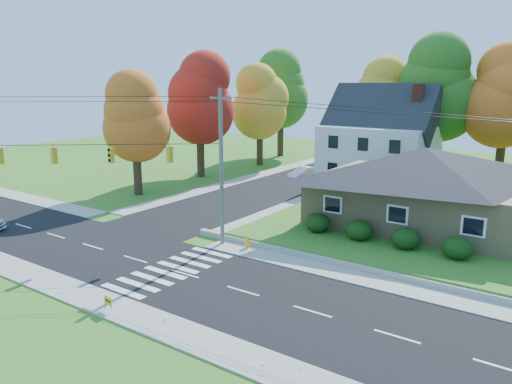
% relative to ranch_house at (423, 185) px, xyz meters
% --- Properties ---
extents(ground, '(120.00, 120.00, 0.00)m').
position_rel_ranch_house_xyz_m(ground, '(-8.00, -16.00, -3.27)').
color(ground, '#3D7923').
extents(road_main, '(90.00, 8.00, 0.02)m').
position_rel_ranch_house_xyz_m(road_main, '(-8.00, -16.00, -3.26)').
color(road_main, black).
rests_on(road_main, ground).
extents(road_cross, '(8.00, 44.00, 0.02)m').
position_rel_ranch_house_xyz_m(road_cross, '(-16.00, 10.00, -3.25)').
color(road_cross, black).
rests_on(road_cross, ground).
extents(sidewalk_north, '(90.00, 2.00, 0.08)m').
position_rel_ranch_house_xyz_m(sidewalk_north, '(-8.00, -11.00, -3.23)').
color(sidewalk_north, '#9C9A90').
rests_on(sidewalk_north, ground).
extents(sidewalk_south, '(90.00, 2.00, 0.08)m').
position_rel_ranch_house_xyz_m(sidewalk_south, '(-8.00, -21.00, -3.23)').
color(sidewalk_south, '#9C9A90').
rests_on(sidewalk_south, ground).
extents(lawn, '(30.00, 30.00, 0.50)m').
position_rel_ranch_house_xyz_m(lawn, '(5.00, 5.00, -3.02)').
color(lawn, '#3D7923').
rests_on(lawn, ground).
extents(ranch_house, '(14.60, 10.60, 5.40)m').
position_rel_ranch_house_xyz_m(ranch_house, '(0.00, 0.00, 0.00)').
color(ranch_house, tan).
rests_on(ranch_house, lawn).
extents(colonial_house, '(10.40, 8.40, 9.60)m').
position_rel_ranch_house_xyz_m(colonial_house, '(-7.96, 12.00, 1.32)').
color(colonial_house, silver).
rests_on(colonial_house, lawn).
extents(hedge_row, '(10.70, 1.70, 1.27)m').
position_rel_ranch_house_xyz_m(hedge_row, '(-0.50, -6.20, -2.13)').
color(hedge_row, '#163A10').
rests_on(hedge_row, lawn).
extents(traffic_infrastructure, '(38.10, 10.66, 10.00)m').
position_rel_ranch_house_xyz_m(traffic_infrastructure, '(-8.15, -14.65, 1.88)').
color(traffic_infrastructure, '#666059').
rests_on(traffic_infrastructure, ground).
extents(tree_lot_0, '(6.72, 6.72, 12.51)m').
position_rel_ranch_house_xyz_m(tree_lot_0, '(-10.00, 18.00, 5.04)').
color(tree_lot_0, '#3F2A19').
rests_on(tree_lot_0, lawn).
extents(tree_lot_1, '(7.84, 7.84, 14.60)m').
position_rel_ranch_house_xyz_m(tree_lot_1, '(-4.00, 17.00, 6.35)').
color(tree_lot_1, '#3F2A19').
rests_on(tree_lot_1, lawn).
extents(tree_lot_2, '(7.28, 7.28, 13.56)m').
position_rel_ranch_house_xyz_m(tree_lot_2, '(2.00, 18.00, 5.70)').
color(tree_lot_2, '#3F2A19').
rests_on(tree_lot_2, lawn).
extents(tree_west_0, '(6.16, 6.16, 11.47)m').
position_rel_ranch_house_xyz_m(tree_west_0, '(-25.00, -4.00, 3.89)').
color(tree_west_0, '#3F2A19').
rests_on(tree_west_0, ground).
extents(tree_west_1, '(7.28, 7.28, 13.56)m').
position_rel_ranch_house_xyz_m(tree_west_1, '(-26.00, 6.00, 5.20)').
color(tree_west_1, '#3F2A19').
rests_on(tree_west_1, ground).
extents(tree_west_2, '(6.72, 6.72, 12.51)m').
position_rel_ranch_house_xyz_m(tree_west_2, '(-25.00, 16.00, 4.54)').
color(tree_west_2, '#3F2A19').
rests_on(tree_west_2, ground).
extents(tree_west_3, '(7.84, 7.84, 14.60)m').
position_rel_ranch_house_xyz_m(tree_west_3, '(-27.00, 24.00, 5.85)').
color(tree_west_3, '#3F2A19').
rests_on(tree_west_3, ground).
extents(white_car, '(1.94, 4.10, 1.30)m').
position_rel_ranch_house_xyz_m(white_car, '(-15.95, 11.13, -2.60)').
color(white_car, white).
rests_on(white_car, road_cross).
extents(fire_hydrant, '(0.50, 0.39, 0.88)m').
position_rel_ranch_house_xyz_m(fire_hydrant, '(-7.66, -10.55, -2.84)').
color(fire_hydrant, yellow).
rests_on(fire_hydrant, ground).
extents(yard_sign, '(0.63, 0.13, 0.79)m').
position_rel_ranch_house_xyz_m(yard_sign, '(-7.70, -21.44, -2.70)').
color(yard_sign, black).
rests_on(yard_sign, ground).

